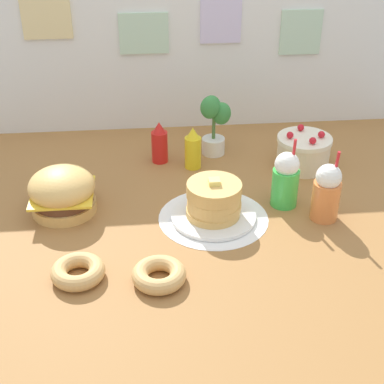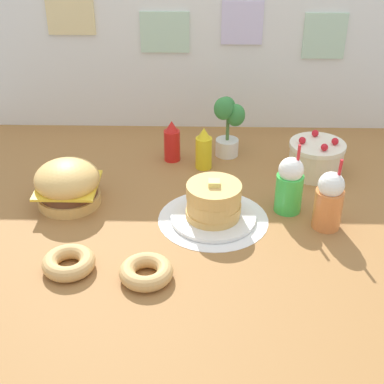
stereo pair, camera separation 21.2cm
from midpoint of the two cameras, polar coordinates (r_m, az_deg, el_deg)
name	(u,v)px [view 2 (the right image)]	position (r m, az deg, el deg)	size (l,w,h in m)	color
ground_plane	(198,226)	(2.16, 3.44, -3.55)	(2.34, 1.85, 0.02)	#9E6B38
back_wall	(201,47)	(2.81, 3.14, 14.54)	(2.34, 0.04, 0.83)	silver
doily_mat	(213,219)	(2.18, 4.97, -2.87)	(0.43, 0.43, 0.00)	white
burger	(68,184)	(2.26, -10.00, 0.72)	(0.26, 0.26, 0.19)	#DBA859
pancake_stack	(214,204)	(2.14, 5.05, -1.33)	(0.33, 0.33, 0.17)	white
layer_cake	(316,158)	(2.54, 14.93, 3.31)	(0.24, 0.24, 0.18)	beige
ketchup_bottle	(172,142)	(2.56, 0.31, 5.06)	(0.07, 0.07, 0.20)	red
mustard_bottle	(204,149)	(2.50, 3.64, 4.30)	(0.07, 0.07, 0.20)	yellow
cream_soda_cup	(290,185)	(2.22, 12.65, 0.61)	(0.11, 0.11, 0.29)	green
orange_float_cup	(329,201)	(2.16, 16.59, -0.94)	(0.11, 0.11, 0.29)	orange
donut_pink_glaze	(69,262)	(1.93, -9.43, -7.21)	(0.18, 0.18, 0.05)	tan
donut_chocolate	(146,271)	(1.87, -1.45, -8.23)	(0.18, 0.18, 0.05)	tan
potted_plant	(228,124)	(2.59, 6.05, 6.89)	(0.14, 0.12, 0.30)	white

